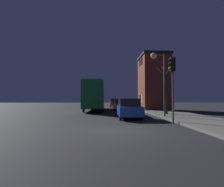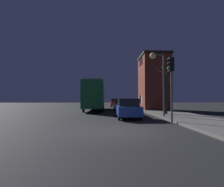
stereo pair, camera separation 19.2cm
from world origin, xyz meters
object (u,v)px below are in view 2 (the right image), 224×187
Objects in this scene: traffic_light at (171,76)px; car_near_lane at (128,108)px; car_far_lane at (115,103)px; car_mid_lane at (121,105)px; bus at (95,94)px; streetlamp at (158,68)px; bare_tree at (166,88)px.

traffic_light reaches higher than car_near_lane.
car_far_lane is at bearing 96.38° from traffic_light.
car_far_lane is (-2.47, 22.11, -2.23)m from traffic_light.
bus is at bearing 174.50° from car_mid_lane.
streetlamp is at bearing -82.08° from car_far_lane.
car_mid_lane is at bearing -5.50° from bus.
car_far_lane is (-0.06, 18.98, 0.01)m from car_near_lane.
streetlamp is 11.36m from bus.
traffic_light is 5.64m from bare_tree.
car_near_lane is 0.99× the size of car_far_lane.
car_near_lane is at bearing -149.79° from bare_tree.
streetlamp is 1.25× the size of traffic_light.
traffic_light is at bearing -66.11° from bus.
bus reaches higher than car_mid_lane.
car_mid_lane is at bearing -88.39° from car_far_lane.
bare_tree is at bearing 55.73° from streetlamp.
car_near_lane reaches higher than car_far_lane.
car_far_lane is (-4.00, 16.69, -1.83)m from bare_tree.
bus is 10.44m from car_near_lane.
bare_tree is 17.26m from car_far_lane.
bare_tree is (1.52, 5.42, -0.41)m from traffic_light.
bare_tree is at bearing -76.53° from car_far_lane.
bare_tree reaches higher than bus.
bare_tree reaches higher than car_far_lane.
traffic_light is at bearing -52.37° from car_near_lane.
traffic_light is at bearing -92.27° from streetlamp.
car_near_lane is at bearing -91.25° from car_mid_lane.
traffic_light is (-0.13, -3.38, -1.13)m from streetlamp.
traffic_light reaches higher than bus.
car_near_lane is (3.31, -9.79, -1.45)m from bus.
car_far_lane is (-0.27, 9.53, 0.04)m from car_mid_lane.
car_near_lane is 9.45m from car_mid_lane.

